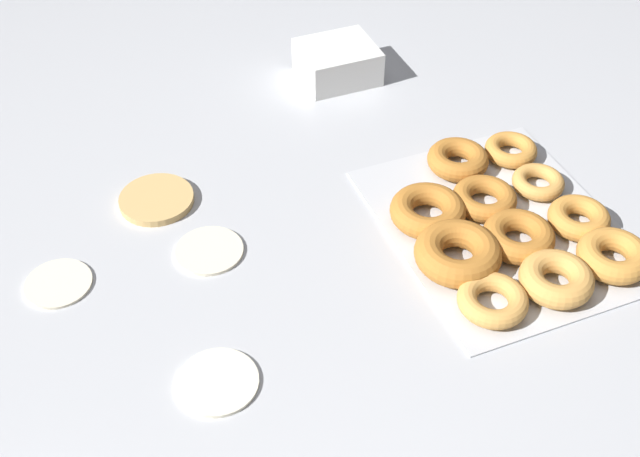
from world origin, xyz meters
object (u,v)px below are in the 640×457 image
Objects in this scene: pancake_3 at (58,282)px; container_stack at (337,62)px; pancake_0 at (210,251)px; donut_tray at (503,226)px; pancake_1 at (217,381)px; pancake_2 at (157,199)px.

pancake_3 is 0.63m from container_stack.
donut_tray reaches higher than pancake_0.
pancake_3 is (0.23, 0.15, -0.00)m from pancake_1.
container_stack is at bearing -44.13° from pancake_0.
pancake_3 is (0.02, 0.20, -0.00)m from pancake_0.
pancake_2 is 0.85× the size of container_stack.
pancake_0 is 0.14m from pancake_2.
pancake_0 is 0.22m from pancake_1.
container_stack is (0.47, 0.06, 0.01)m from donut_tray.
pancake_0 is 0.86× the size of pancake_2.
container_stack is at bearing -58.81° from pancake_3.
pancake_1 is 1.10× the size of pancake_3.
pancake_2 is at bearing -1.56° from pancake_1.
donut_tray is at bearing -106.83° from pancake_0.
pancake_1 is 0.90× the size of pancake_2.
pancake_3 is (-0.11, 0.16, -0.00)m from pancake_2.
pancake_2 reaches higher than pancake_3.
pancake_1 reaches higher than pancake_3.
pancake_0 is at bearing -13.86° from pancake_1.
pancake_1 is at bearing 166.14° from pancake_0.
pancake_2 is 0.29× the size of donut_tray.
pancake_3 is at bearing 121.19° from container_stack.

